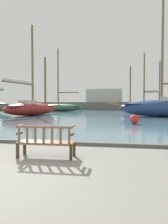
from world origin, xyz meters
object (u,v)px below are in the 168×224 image
sailboat_centre_channel (59,107)px  sailboat_far_port (145,107)px  sailboat_far_starboard (31,107)px  sailboat_nearest_starboard (164,107)px  park_bench (46,141)px  channel_buoy (134,119)px

sailboat_centre_channel → sailboat_far_port: size_ratio=1.26×
sailboat_far_starboard → sailboat_nearest_starboard: size_ratio=0.87×
park_bench → sailboat_far_port: sailboat_far_port is taller
sailboat_far_starboard → sailboat_centre_channel: 16.42m
sailboat_nearest_starboard → sailboat_far_port: size_ratio=1.29×
sailboat_far_starboard → sailboat_far_port: 20.00m
sailboat_nearest_starboard → sailboat_centre_channel: (-17.66, 16.67, -0.13)m
park_bench → sailboat_centre_channel: size_ratio=0.12×
sailboat_nearest_starboard → sailboat_far_port: sailboat_nearest_starboard is taller
park_bench → sailboat_far_port: size_ratio=0.15×
sailboat_centre_channel → channel_buoy: 29.30m
sailboat_centre_channel → sailboat_far_port: (17.12, -4.28, 0.07)m
sailboat_centre_channel → sailboat_far_port: 17.65m
park_bench → channel_buoy: (3.17, 9.62, -0.04)m
sailboat_nearest_starboard → sailboat_far_starboard: bearing=179.0°
sailboat_nearest_starboard → sailboat_centre_channel: size_ratio=1.02×
sailboat_far_port → sailboat_far_starboard: bearing=-142.8°
sailboat_nearest_starboard → sailboat_far_port: 12.40m
sailboat_nearest_starboard → channel_buoy: bearing=-113.8°
sailboat_far_port → channel_buoy: sailboat_far_port is taller
sailboat_far_starboard → sailboat_nearest_starboard: sailboat_nearest_starboard is taller
sailboat_centre_channel → channel_buoy: sailboat_centre_channel is taller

